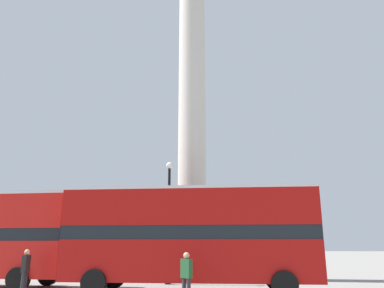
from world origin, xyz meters
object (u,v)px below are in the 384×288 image
at_px(bus_a, 190,234).
at_px(pedestrian_near_lamp, 186,275).
at_px(equestrian_statue, 46,252).
at_px(street_lamp, 169,220).
at_px(monument_column, 192,146).
at_px(pedestrian_by_plinth, 25,269).

bearing_deg(bus_a, pedestrian_near_lamp, -87.19).
bearing_deg(equestrian_statue, bus_a, -10.72).
relative_size(equestrian_statue, pedestrian_near_lamp, 3.37).
bearing_deg(equestrian_statue, street_lamp, -2.82).
xyz_separation_m(monument_column, pedestrian_near_lamp, (1.35, -9.46, -7.09)).
height_order(bus_a, pedestrian_by_plinth, bus_a).
height_order(equestrian_statue, street_lamp, street_lamp).
distance_m(equestrian_statue, street_lamp, 11.92).
distance_m(bus_a, equestrian_statue, 15.19).
distance_m(equestrian_statue, pedestrian_by_plinth, 12.21).
bearing_deg(street_lamp, equestrian_statue, 149.77).
distance_m(bus_a, street_lamp, 3.92).
relative_size(bus_a, pedestrian_near_lamp, 6.31).
xyz_separation_m(monument_column, equestrian_statue, (-10.89, 2.59, -6.58)).
bearing_deg(pedestrian_by_plinth, equestrian_statue, 17.30).
relative_size(bus_a, pedestrian_by_plinth, 6.05).
bearing_deg(street_lamp, bus_a, -63.13).
bearing_deg(equestrian_statue, pedestrian_by_plinth, -36.07).
height_order(equestrian_statue, pedestrian_near_lamp, equestrian_statue).
xyz_separation_m(bus_a, pedestrian_near_lamp, (0.31, -2.69, -1.43)).
bearing_deg(monument_column, pedestrian_by_plinth, -123.17).
distance_m(street_lamp, pedestrian_near_lamp, 6.82).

